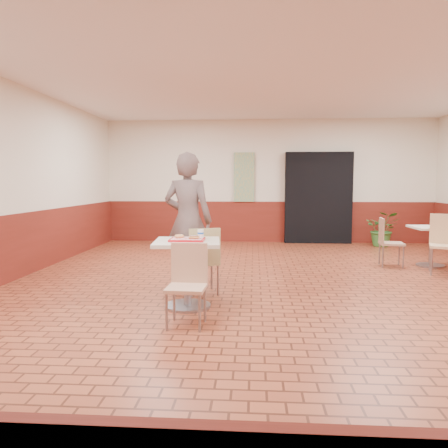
# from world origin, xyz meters

# --- Properties ---
(room_shell) EXTENTS (8.01, 10.01, 3.01)m
(room_shell) POSITION_xyz_m (0.00, 0.00, 1.50)
(room_shell) COLOR brown
(room_shell) RESTS_ON ground
(wainscot_band) EXTENTS (8.00, 10.00, 1.00)m
(wainscot_band) POSITION_xyz_m (0.00, 0.00, 0.50)
(wainscot_band) COLOR maroon
(wainscot_band) RESTS_ON ground
(corridor_doorway) EXTENTS (1.60, 0.22, 2.20)m
(corridor_doorway) POSITION_xyz_m (1.20, 4.88, 1.10)
(corridor_doorway) COLOR black
(corridor_doorway) RESTS_ON ground
(promo_poster) EXTENTS (0.50, 0.03, 1.20)m
(promo_poster) POSITION_xyz_m (-0.60, 4.94, 1.60)
(promo_poster) COLOR gray
(promo_poster) RESTS_ON wainscot_band
(main_table) EXTENTS (0.76, 0.76, 0.80)m
(main_table) POSITION_xyz_m (-1.13, -0.77, 0.54)
(main_table) COLOR beige
(main_table) RESTS_ON ground
(chair_main_front) EXTENTS (0.41, 0.41, 0.84)m
(chair_main_front) POSITION_xyz_m (-1.04, -1.39, 0.47)
(chair_main_front) COLOR tan
(chair_main_front) RESTS_ON ground
(chair_main_back) EXTENTS (0.52, 0.52, 0.89)m
(chair_main_back) POSITION_xyz_m (-1.01, -0.17, 0.50)
(chair_main_back) COLOR tan
(chair_main_back) RESTS_ON ground
(customer) EXTENTS (0.76, 0.57, 1.89)m
(customer) POSITION_xyz_m (-1.27, 0.20, 0.95)
(customer) COLOR brown
(customer) RESTS_ON ground
(serving_tray) EXTENTS (0.40, 0.31, 0.03)m
(serving_tray) POSITION_xyz_m (-1.13, -0.77, 0.81)
(serving_tray) COLOR red
(serving_tray) RESTS_ON main_table
(ring_donut) EXTENTS (0.13, 0.13, 0.04)m
(ring_donut) POSITION_xyz_m (-1.23, -0.71, 0.84)
(ring_donut) COLOR #EA9A55
(ring_donut) RESTS_ON serving_tray
(long_john_donut) EXTENTS (0.14, 0.08, 0.04)m
(long_john_donut) POSITION_xyz_m (-1.04, -0.79, 0.84)
(long_john_donut) COLOR #E79043
(long_john_donut) RESTS_ON serving_tray
(paper_cup) EXTENTS (0.08, 0.08, 0.09)m
(paper_cup) POSITION_xyz_m (-0.98, -0.66, 0.87)
(paper_cup) COLOR white
(paper_cup) RESTS_ON serving_tray
(second_table) EXTENTS (0.67, 0.67, 0.70)m
(second_table) POSITION_xyz_m (2.78, 2.04, 0.47)
(second_table) COLOR beige
(second_table) RESTS_ON ground
(chair_second_left) EXTENTS (0.43, 0.43, 0.85)m
(chair_second_left) POSITION_xyz_m (2.00, 1.99, 0.48)
(chair_second_left) COLOR tan
(chair_second_left) RESTS_ON ground
(chair_second_front) EXTENTS (0.56, 0.56, 0.96)m
(chair_second_front) POSITION_xyz_m (2.75, 1.44, 0.54)
(chair_second_front) COLOR #E7C08B
(chair_second_front) RESTS_ON ground
(potted_plant) EXTENTS (0.89, 0.82, 0.81)m
(potted_plant) POSITION_xyz_m (2.61, 4.40, 0.41)
(potted_plant) COLOR #336C2B
(potted_plant) RESTS_ON ground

